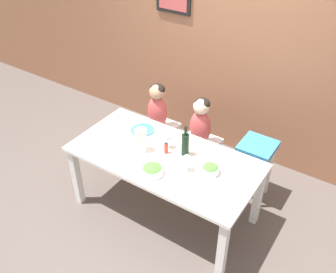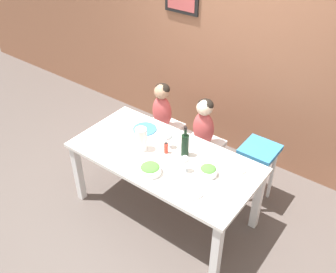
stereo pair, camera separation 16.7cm
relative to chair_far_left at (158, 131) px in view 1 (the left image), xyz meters
name	(u,v)px [view 1 (the left image)]	position (x,y,z in m)	size (l,w,h in m)	color
ground_plane	(165,210)	(0.57, -0.70, -0.37)	(14.00, 14.00, 0.00)	#564C47
wall_back	(236,42)	(0.56, 0.69, 0.98)	(10.00, 0.09, 2.70)	#8E5B42
dining_table	(164,163)	(0.57, -0.70, 0.26)	(1.76, 0.87, 0.72)	white
chair_far_left	(158,131)	(0.00, 0.00, 0.00)	(0.40, 0.41, 0.44)	silver
chair_far_center	(199,147)	(0.55, 0.00, 0.00)	(0.40, 0.41, 0.44)	silver
chair_right_highchair	(256,156)	(1.20, 0.00, 0.16)	(0.34, 0.34, 0.68)	silver
person_child_left	(157,105)	(0.00, 0.00, 0.36)	(0.24, 0.18, 0.54)	#C64C4C
person_child_center	(201,120)	(0.55, 0.00, 0.36)	(0.24, 0.18, 0.54)	#C64C4C
wine_bottle	(185,144)	(0.71, -0.58, 0.47)	(0.07, 0.07, 0.31)	black
paper_towel_roll	(141,140)	(0.34, -0.75, 0.47)	(0.11, 0.11, 0.23)	white
wine_glass_near	(187,159)	(0.84, -0.76, 0.47)	(0.07, 0.07, 0.17)	white
wine_glass_far	(168,137)	(0.52, -0.57, 0.47)	(0.07, 0.07, 0.17)	white
salad_bowl_large	(152,170)	(0.62, -0.96, 0.39)	(0.19, 0.19, 0.09)	white
salad_bowl_small	(210,169)	(1.03, -0.68, 0.39)	(0.16, 0.16, 0.09)	white
dinner_plate_front_left	(102,146)	(0.00, -0.91, 0.36)	(0.24, 0.24, 0.01)	silver
dinner_plate_back_left	(143,130)	(0.15, -0.48, 0.36)	(0.24, 0.24, 0.01)	teal
dinner_plate_back_right	(234,164)	(1.16, -0.46, 0.36)	(0.24, 0.24, 0.01)	silver
dinner_plate_front_right	(194,189)	(1.02, -0.93, 0.36)	(0.24, 0.24, 0.01)	silver
condiment_bottle_hot_sauce	(166,148)	(0.56, -0.65, 0.41)	(0.04, 0.04, 0.13)	red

